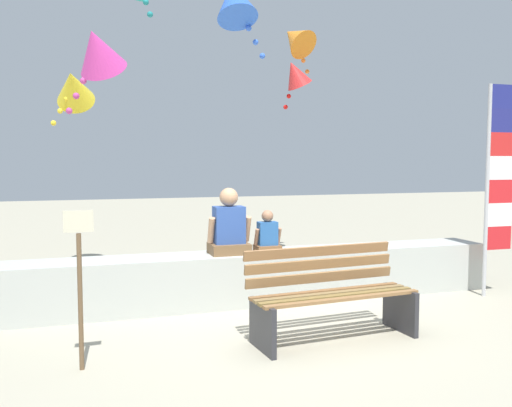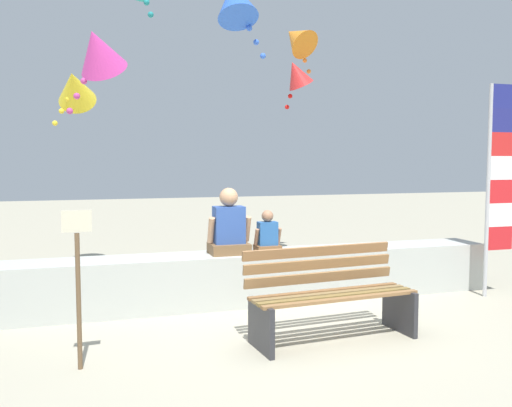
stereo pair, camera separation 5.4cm
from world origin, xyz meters
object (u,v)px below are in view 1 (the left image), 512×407
person_adult (229,228)px  sign_post (80,276)px  kite_blue (235,0)px  person_child (267,236)px  kite_yellow (73,87)px  kite_red (295,74)px  kite_magenta (98,51)px  park_bench (331,296)px  kite_orange (295,38)px  flag_banner (496,176)px

person_adult → sign_post: person_adult is taller
kite_blue → person_child: bearing=-82.2°
person_child → kite_yellow: (-2.26, 2.41, 2.02)m
kite_red → sign_post: 6.03m
sign_post → person_child: bearing=36.6°
person_adult → kite_red: bearing=53.8°
person_child → kite_yellow: bearing=133.1°
kite_magenta → sign_post: 3.26m
person_adult → kite_yellow: bearing=126.2°
person_adult → kite_yellow: kite_yellow is taller
person_adult → kite_red: (1.87, 2.55, 2.29)m
person_adult → person_child: size_ratio=1.55×
park_bench → kite_orange: bearing=72.9°
kite_yellow → kite_orange: (3.69, 0.28, 1.02)m
person_adult → kite_magenta: kite_magenta is taller
kite_magenta → kite_blue: bearing=9.6°
kite_yellow → kite_orange: bearing=4.3°
kite_red → kite_magenta: kite_red is taller
kite_blue → kite_yellow: bearing=145.9°
kite_blue → sign_post: size_ratio=0.86×
flag_banner → sign_post: bearing=-168.5°
flag_banner → kite_magenta: (-4.84, 1.27, 1.52)m
sign_post → kite_yellow: bearing=90.7°
park_bench → person_adult: size_ratio=2.12×
person_child → kite_orange: bearing=62.0°
kite_blue → kite_magenta: 2.02m
kite_blue → kite_red: size_ratio=1.31×
kite_blue → kite_yellow: size_ratio=1.18×
park_bench → flag_banner: 3.12m
kite_orange → sign_post: size_ratio=0.71×
kite_red → sign_post: size_ratio=0.65×
flag_banner → sign_post: 5.26m
kite_blue → kite_red: (1.51, 1.57, -0.68)m
kite_orange → person_adult: bearing=-125.5°
kite_magenta → flag_banner: bearing=-14.7°
kite_orange → sign_post: (-3.64, -4.33, -3.07)m
kite_yellow → kite_magenta: bearing=-80.0°
person_child → kite_blue: bearing=97.8°
kite_yellow → person_child: bearing=-46.9°
sign_post → kite_orange: bearing=50.0°
person_adult → kite_orange: size_ratio=0.84×
kite_magenta → kite_yellow: kite_magenta is taller
kite_blue → sign_post: 4.57m
flag_banner → kite_blue: kite_blue is taller
kite_yellow → sign_post: kite_yellow is taller
person_child → kite_red: 3.77m
flag_banner → person_adult: bearing=169.9°
park_bench → kite_red: 5.10m
kite_red → person_adult: bearing=-126.2°
person_adult → flag_banner: (3.38, -0.60, 0.61)m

